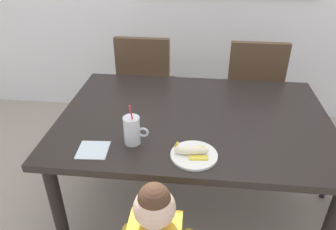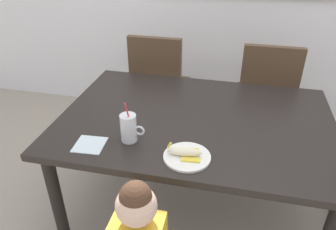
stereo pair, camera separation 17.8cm
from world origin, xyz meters
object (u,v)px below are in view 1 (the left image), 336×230
Objects in this scene: dining_chair_right at (252,88)px; milk_cup at (132,132)px; peeled_banana at (192,151)px; dining_table at (194,127)px; snack_plate at (194,155)px; dining_chair_left at (146,83)px; paper_napkin at (93,150)px.

milk_cup is at bearing 55.23° from dining_chair_right.
milk_cup is at bearing 165.81° from peeled_banana.
dining_table is 9.05× the size of peeled_banana.
dining_table is 0.39m from snack_plate.
snack_plate is (-0.43, -1.16, 0.18)m from dining_chair_right.
dining_chair_left is (-0.43, 0.79, -0.10)m from dining_table.
dining_chair_left is at bearing 110.23° from peeled_banana.
peeled_banana is (-0.01, 0.00, 0.03)m from snack_plate.
milk_cup is 1.64× the size of paper_napkin.
snack_plate is 1.53× the size of paper_napkin.
paper_napkin is (-0.06, -1.18, 0.18)m from dining_chair_left.
snack_plate is 0.50m from paper_napkin.
dining_chair_left is 1.19m from paper_napkin.
dining_chair_left is at bearing 86.95° from paper_napkin.
dining_chair_right reaches higher than dining_table.
milk_cup is at bearing -134.98° from dining_table.
dining_chair_left is 1.00× the size of dining_chair_right.
dining_chair_right is at bearing 51.30° from paper_napkin.
dining_chair_right is 1.25m from peeled_banana.
dining_chair_left is 6.40× the size of paper_napkin.
milk_cup reaches higher than dining_chair_right.
milk_cup is at bearing 165.91° from snack_plate.
dining_chair_right is (0.87, -0.01, 0.00)m from dining_chair_left.
dining_chair_right is at bearing 69.21° from peeled_banana.
peeled_banana is (0.43, -1.17, 0.20)m from dining_chair_left.
paper_napkin is at bearing -154.86° from milk_cup.
dining_chair_right is 3.90× the size of milk_cup.
milk_cup is (-0.30, -0.30, 0.14)m from dining_table.
paper_napkin is (-0.18, -0.09, -0.06)m from milk_cup.
dining_table is 0.63m from paper_napkin.
snack_plate is (0.32, -0.08, -0.06)m from milk_cup.
dining_chair_right is 1.33m from milk_cup.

